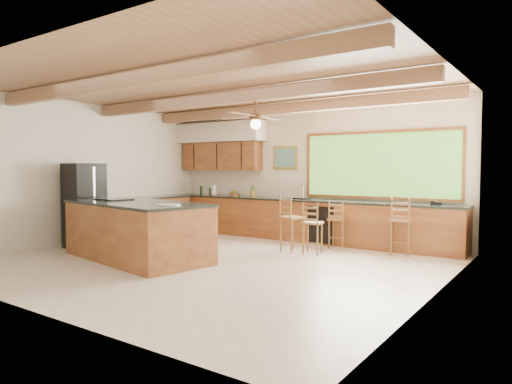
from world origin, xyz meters
The scene contains 9 objects.
ground centered at (0.00, 0.00, 0.00)m, with size 7.20×7.20×0.00m, color beige.
room_shell centered at (-0.17, 0.65, 2.21)m, with size 7.27×6.54×3.02m.
counter_run centered at (-0.82, 2.52, 0.46)m, with size 7.12×3.10×1.22m.
island centered at (-1.30, -0.59, 0.51)m, with size 3.10×1.85×1.03m.
refrigerator centered at (-3.05, -0.43, 0.85)m, with size 0.73×0.71×1.70m.
bar_stool_a centered at (1.15, 2.40, 0.57)m, with size 0.39×0.39×0.96m.
bar_stool_b centered at (0.59, 1.54, 0.64)m, with size 0.49×0.49×1.09m.
bar_stool_c centered at (1.03, 1.55, 0.57)m, with size 0.40×0.40×0.97m.
bar_stool_d centered at (2.40, 2.39, 0.63)m, with size 0.48×0.48×1.06m.
Camera 1 is at (4.99, -5.95, 1.61)m, focal length 32.00 mm.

